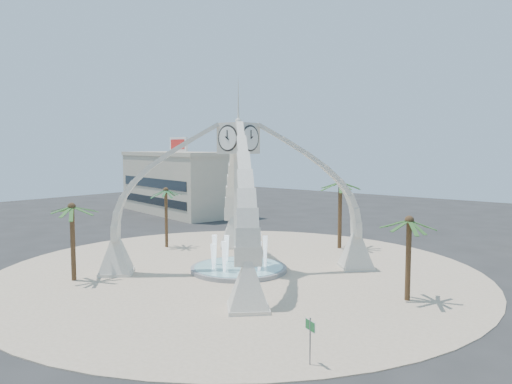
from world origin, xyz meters
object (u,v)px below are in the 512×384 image
Objects in this scene: fountain at (239,268)px; palm_south at (72,208)px; palm_north at (340,183)px; street_sign at (310,332)px; palm_east at (409,221)px; clock_tower at (239,194)px; palm_west at (166,191)px.

palm_south reaches higher than fountain.
street_sign is at bearing -62.71° from palm_north.
palm_east is at bearing 5.10° from fountain.
clock_tower is 7.67× the size of street_sign.
palm_south is at bearing -127.33° from fountain.
street_sign is (14.56, -11.34, -4.82)m from clock_tower.
palm_west is 2.83× the size of street_sign.
palm_west is at bearing 108.89° from palm_south.
palm_east is 13.15m from street_sign.
palm_north reaches higher than palm_east.
palm_north is 3.27× the size of street_sign.
clock_tower reaches higher than street_sign.
street_sign is at bearing -87.75° from palm_east.
street_sign is (14.56, -11.34, 1.38)m from fountain.
fountain is 14.10m from palm_south.
fountain is at bearing -12.36° from palm_west.
street_sign is (0.49, -12.60, -3.74)m from palm_east.
palm_south is (-7.90, -10.35, 5.42)m from fountain.
palm_east is 0.94× the size of palm_west.
palm_east is (14.07, 1.26, 5.12)m from fountain.
palm_north is (1.69, 13.60, 6.43)m from fountain.
palm_east reaches higher than fountain.
clock_tower is at bearing 166.67° from street_sign.
palm_south is at bearing -152.14° from palm_east.
palm_west is 0.87× the size of palm_north.
palm_north is (14.06, 10.89, 0.86)m from palm_west.
palm_south is 2.79× the size of street_sign.
palm_north reaches higher than fountain.
palm_west is at bearing 167.64° from fountain.
clock_tower reaches higher than palm_south.
palm_north is (-12.37, 12.34, 1.31)m from palm_east.
clock_tower is at bearing 52.66° from palm_south.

